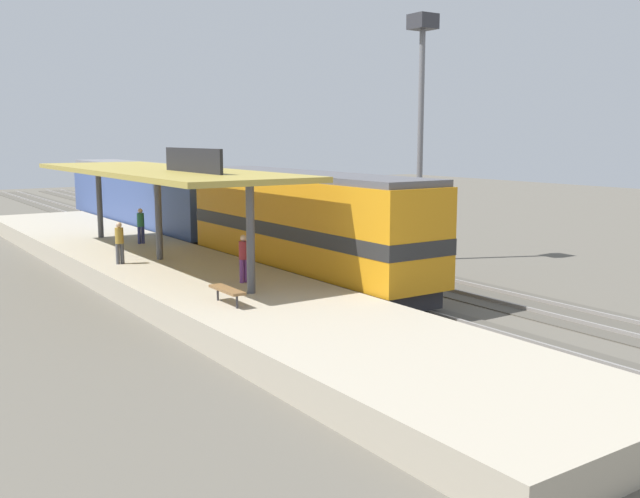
% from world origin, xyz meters
% --- Properties ---
extents(ground_plane, '(120.00, 120.00, 0.00)m').
position_xyz_m(ground_plane, '(2.00, 0.00, 0.00)').
color(ground_plane, '#5B564C').
extents(track_near, '(3.20, 110.00, 0.16)m').
position_xyz_m(track_near, '(0.00, 0.00, 0.03)').
color(track_near, '#4E4941').
rests_on(track_near, ground).
extents(track_far, '(3.20, 110.00, 0.16)m').
position_xyz_m(track_far, '(4.60, 0.00, 0.03)').
color(track_far, '#4E4941').
rests_on(track_far, ground).
extents(platform, '(6.00, 44.00, 0.90)m').
position_xyz_m(platform, '(-4.60, 0.00, 0.45)').
color(platform, '#A89E89').
rests_on(platform, ground).
extents(station_canopy, '(5.20, 18.00, 4.70)m').
position_xyz_m(station_canopy, '(-4.60, -0.09, 4.53)').
color(station_canopy, '#47474C').
rests_on(station_canopy, platform).
extents(platform_bench, '(0.44, 1.70, 0.50)m').
position_xyz_m(platform_bench, '(-6.00, -9.01, 1.34)').
color(platform_bench, '#333338').
rests_on(platform_bench, platform).
extents(locomotive, '(2.93, 14.43, 4.44)m').
position_xyz_m(locomotive, '(0.00, -4.11, 2.41)').
color(locomotive, '#28282D').
rests_on(locomotive, track_near).
extents(passenger_carriage_single, '(2.90, 20.00, 4.24)m').
position_xyz_m(passenger_carriage_single, '(0.00, 13.89, 2.31)').
color(passenger_carriage_single, '#28282D').
rests_on(passenger_carriage_single, track_near).
extents(light_mast, '(1.10, 1.10, 11.70)m').
position_xyz_m(light_mast, '(7.80, -2.39, 8.40)').
color(light_mast, slate).
rests_on(light_mast, ground).
extents(person_waiting, '(0.34, 0.34, 1.71)m').
position_xyz_m(person_waiting, '(-3.98, -6.34, 1.85)').
color(person_waiting, '#663375').
rests_on(person_waiting, platform).
extents(person_walking, '(0.34, 0.34, 1.71)m').
position_xyz_m(person_walking, '(-3.66, 4.73, 1.85)').
color(person_walking, navy).
rests_on(person_walking, platform).
extents(person_boarding, '(0.34, 0.34, 1.71)m').
position_xyz_m(person_boarding, '(-6.36, -0.18, 1.85)').
color(person_boarding, '#4C4C51').
rests_on(person_boarding, platform).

